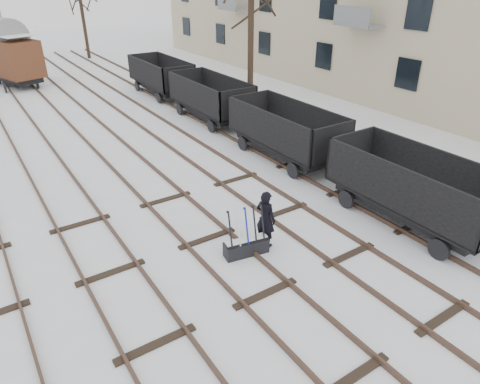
# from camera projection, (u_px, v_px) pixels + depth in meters

# --- Properties ---
(ground) EXTENTS (120.00, 120.00, 0.00)m
(ground) POSITION_uv_depth(u_px,v_px,m) (265.00, 294.00, 10.87)
(ground) COLOR white
(ground) RESTS_ON ground
(tracks) EXTENTS (13.90, 52.00, 0.16)m
(tracks) POSITION_uv_depth(u_px,v_px,m) (99.00, 136.00, 20.94)
(tracks) COLOR black
(tracks) RESTS_ON ground
(ground_frame) EXTENTS (1.35, 0.63, 1.49)m
(ground_frame) POSITION_uv_depth(u_px,v_px,m) (246.00, 246.00, 12.29)
(ground_frame) COLOR black
(ground_frame) RESTS_ON ground
(worker) EXTENTS (0.61, 0.75, 1.78)m
(worker) POSITION_uv_depth(u_px,v_px,m) (266.00, 219.00, 12.46)
(worker) COLOR black
(worker) RESTS_ON ground
(freight_wagon_a) EXTENTS (2.22, 5.56, 2.27)m
(freight_wagon_a) POSITION_uv_depth(u_px,v_px,m) (412.00, 198.00, 13.63)
(freight_wagon_a) COLOR black
(freight_wagon_a) RESTS_ON ground
(freight_wagon_b) EXTENTS (2.22, 5.56, 2.27)m
(freight_wagon_b) POSITION_uv_depth(u_px,v_px,m) (285.00, 139.00, 18.35)
(freight_wagon_b) COLOR black
(freight_wagon_b) RESTS_ON ground
(freight_wagon_c) EXTENTS (2.22, 5.56, 2.27)m
(freight_wagon_c) POSITION_uv_depth(u_px,v_px,m) (211.00, 104.00, 23.08)
(freight_wagon_c) COLOR black
(freight_wagon_c) RESTS_ON ground
(freight_wagon_d) EXTENTS (2.22, 5.56, 2.27)m
(freight_wagon_d) POSITION_uv_depth(u_px,v_px,m) (161.00, 81.00, 27.81)
(freight_wagon_d) COLOR black
(freight_wagon_d) RESTS_ON ground
(box_van_wagon) EXTENTS (3.69, 5.11, 3.51)m
(box_van_wagon) POSITION_uv_depth(u_px,v_px,m) (12.00, 56.00, 29.30)
(box_van_wagon) COLOR black
(box_van_wagon) RESTS_ON ground
(tree_near) EXTENTS (0.30, 0.30, 8.21)m
(tree_near) POSITION_uv_depth(u_px,v_px,m) (251.00, 43.00, 21.02)
(tree_near) COLOR black
(tree_near) RESTS_ON ground
(tree_far_right) EXTENTS (0.30, 0.30, 6.24)m
(tree_far_right) POSITION_uv_depth(u_px,v_px,m) (84.00, 22.00, 38.35)
(tree_far_right) COLOR black
(tree_far_right) RESTS_ON ground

